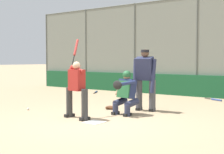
{
  "coord_description": "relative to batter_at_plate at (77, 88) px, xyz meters",
  "views": [
    {
      "loc": [
        -4.73,
        5.8,
        1.51
      ],
      "look_at": [
        0.2,
        -1.0,
        1.05
      ],
      "focal_mm": 50.0,
      "sensor_mm": 36.0,
      "label": 1
    }
  ],
  "objects": [
    {
      "name": "spare_bat_by_padding",
      "position": [
        -1.75,
        -5.7,
        -0.77
      ],
      "size": [
        0.78,
        0.44,
        0.07
      ],
      "rotation": [
        0.0,
        0.0,
        2.65
      ],
      "color": "black",
      "rests_on": "ground_plane"
    },
    {
      "name": "backstop_fence",
      "position": [
        -0.69,
        -6.56,
        1.37
      ],
      "size": [
        18.13,
        0.08,
        4.15
      ],
      "color": "#515651",
      "rests_on": "ground_plane"
    },
    {
      "name": "padding_wall",
      "position": [
        -0.69,
        -6.46,
        -0.36
      ],
      "size": [
        17.69,
        0.18,
        0.89
      ],
      "primitive_type": "cube",
      "color": "#19512D",
      "rests_on": "ground_plane"
    },
    {
      "name": "batter_at_plate",
      "position": [
        0.0,
        0.0,
        0.0
      ],
      "size": [
        0.88,
        0.78,
        2.08
      ],
      "rotation": [
        0.0,
        0.0,
        -0.19
      ],
      "color": "#333333",
      "rests_on": "ground_plane"
    },
    {
      "name": "home_plate_marker",
      "position": [
        -0.69,
        0.12,
        -0.79
      ],
      "size": [
        0.43,
        0.43,
        0.01
      ],
      "primitive_type": "cube",
      "color": "white",
      "rests_on": "ground_plane"
    },
    {
      "name": "fielding_glove_on_dirt",
      "position": [
        0.18,
        -1.72,
        -0.75
      ],
      "size": [
        0.31,
        0.23,
        0.11
      ],
      "color": "#56331E",
      "rests_on": "ground_plane"
    },
    {
      "name": "baseball_loose",
      "position": [
        2.11,
        -0.14,
        -0.76
      ],
      "size": [
        0.07,
        0.07,
        0.07
      ],
      "primitive_type": "sphere",
      "color": "white",
      "rests_on": "ground_plane"
    },
    {
      "name": "catcher_behind_plate",
      "position": [
        -0.68,
        -1.23,
        -0.17
      ],
      "size": [
        0.65,
        0.78,
        1.22
      ],
      "rotation": [
        0.0,
        0.0,
        -0.09
      ],
      "color": "#2D334C",
      "rests_on": "ground_plane"
    },
    {
      "name": "spare_bat_third_base_side",
      "position": [
        3.58,
        -5.22,
        -0.77
      ],
      "size": [
        0.45,
        0.77,
        0.07
      ],
      "rotation": [
        0.0,
        0.0,
        5.22
      ],
      "color": "black",
      "rests_on": "ground_plane"
    },
    {
      "name": "umpire_home",
      "position": [
        -0.82,
        -2.08,
        0.18
      ],
      "size": [
        0.74,
        0.5,
        1.82
      ],
      "rotation": [
        0.0,
        0.0,
        0.12
      ],
      "color": "#4C4C51",
      "rests_on": "ground_plane"
    },
    {
      "name": "ground_plane",
      "position": [
        -0.69,
        0.12,
        -0.8
      ],
      "size": [
        160.0,
        160.0,
        0.0
      ],
      "primitive_type": "plane",
      "color": "tan"
    }
  ]
}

